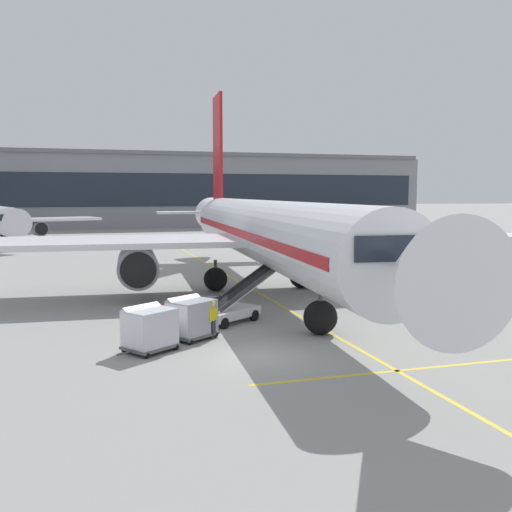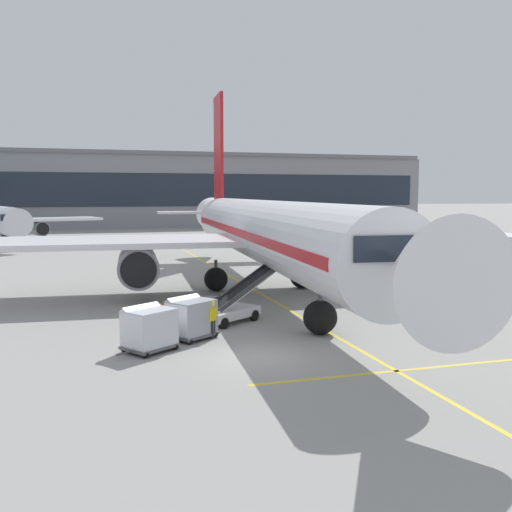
{
  "view_description": "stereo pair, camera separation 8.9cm",
  "coord_description": "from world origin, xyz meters",
  "px_view_note": "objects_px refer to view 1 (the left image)",
  "views": [
    {
      "loc": [
        -6.7,
        -21.65,
        6.57
      ],
      "look_at": [
        1.83,
        6.9,
        3.33
      ],
      "focal_mm": 40.43,
      "sensor_mm": 36.0,
      "label": 1
    },
    {
      "loc": [
        -6.61,
        -21.68,
        6.57
      ],
      "look_at": [
        1.83,
        6.9,
        3.33
      ],
      "focal_mm": 40.43,
      "sensor_mm": 36.0,
      "label": 2
    }
  ],
  "objects_px": {
    "belt_loader": "(232,306)",
    "parked_airplane": "(262,232)",
    "safety_cone_wingtip": "(179,305)",
    "ground_crew_by_loader": "(171,314)",
    "baggage_cart_lead": "(191,317)",
    "safety_cone_engine_keepout": "(162,309)",
    "baggage_cart_second": "(149,328)",
    "ground_crew_by_carts": "(213,317)"
  },
  "relations": [
    {
      "from": "baggage_cart_lead",
      "to": "ground_crew_by_loader",
      "type": "height_order",
      "value": "baggage_cart_lead"
    },
    {
      "from": "belt_loader",
      "to": "ground_crew_by_loader",
      "type": "height_order",
      "value": "belt_loader"
    },
    {
      "from": "ground_crew_by_loader",
      "to": "ground_crew_by_carts",
      "type": "bearing_deg",
      "value": -33.66
    },
    {
      "from": "safety_cone_engine_keepout",
      "to": "ground_crew_by_loader",
      "type": "bearing_deg",
      "value": -92.11
    },
    {
      "from": "belt_loader",
      "to": "safety_cone_wingtip",
      "type": "height_order",
      "value": "belt_loader"
    },
    {
      "from": "belt_loader",
      "to": "safety_cone_wingtip",
      "type": "distance_m",
      "value": 4.01
    },
    {
      "from": "baggage_cart_second",
      "to": "ground_crew_by_carts",
      "type": "bearing_deg",
      "value": 23.23
    },
    {
      "from": "baggage_cart_second",
      "to": "ground_crew_by_loader",
      "type": "relative_size",
      "value": 1.55
    },
    {
      "from": "parked_airplane",
      "to": "ground_crew_by_loader",
      "type": "relative_size",
      "value": 27.32
    },
    {
      "from": "baggage_cart_lead",
      "to": "safety_cone_engine_keepout",
      "type": "height_order",
      "value": "baggage_cart_lead"
    },
    {
      "from": "baggage_cart_second",
      "to": "ground_crew_by_loader",
      "type": "height_order",
      "value": "baggage_cart_second"
    },
    {
      "from": "ground_crew_by_carts",
      "to": "safety_cone_wingtip",
      "type": "relative_size",
      "value": 2.45
    },
    {
      "from": "baggage_cart_second",
      "to": "ground_crew_by_loader",
      "type": "xyz_separation_m",
      "value": [
        1.28,
        2.44,
        -0.0
      ]
    },
    {
      "from": "safety_cone_wingtip",
      "to": "ground_crew_by_loader",
      "type": "bearing_deg",
      "value": -102.62
    },
    {
      "from": "belt_loader",
      "to": "ground_crew_by_loader",
      "type": "distance_m",
      "value": 3.94
    },
    {
      "from": "baggage_cart_second",
      "to": "safety_cone_engine_keepout",
      "type": "bearing_deg",
      "value": 78.46
    },
    {
      "from": "parked_airplane",
      "to": "safety_cone_engine_keepout",
      "type": "distance_m",
      "value": 9.92
    },
    {
      "from": "safety_cone_wingtip",
      "to": "safety_cone_engine_keepout",
      "type": "bearing_deg",
      "value": -148.79
    },
    {
      "from": "safety_cone_engine_keepout",
      "to": "safety_cone_wingtip",
      "type": "relative_size",
      "value": 0.94
    },
    {
      "from": "parked_airplane",
      "to": "safety_cone_engine_keepout",
      "type": "height_order",
      "value": "parked_airplane"
    },
    {
      "from": "baggage_cart_lead",
      "to": "ground_crew_by_loader",
      "type": "xyz_separation_m",
      "value": [
        -0.77,
        0.88,
        -0.0
      ]
    },
    {
      "from": "belt_loader",
      "to": "baggage_cart_second",
      "type": "xyz_separation_m",
      "value": [
        -4.68,
        -4.43,
        0.18
      ]
    },
    {
      "from": "parked_airplane",
      "to": "safety_cone_engine_keepout",
      "type": "xyz_separation_m",
      "value": [
        -7.41,
        -5.45,
        -3.71
      ]
    },
    {
      "from": "ground_crew_by_loader",
      "to": "safety_cone_wingtip",
      "type": "bearing_deg",
      "value": 77.38
    },
    {
      "from": "parked_airplane",
      "to": "ground_crew_by_loader",
      "type": "bearing_deg",
      "value": -126.78
    },
    {
      "from": "baggage_cart_second",
      "to": "safety_cone_wingtip",
      "type": "xyz_separation_m",
      "value": [
        2.47,
        7.75,
        -0.65
      ]
    },
    {
      "from": "belt_loader",
      "to": "parked_airplane",
      "type": "bearing_deg",
      "value": 62.79
    },
    {
      "from": "ground_crew_by_carts",
      "to": "safety_cone_engine_keepout",
      "type": "xyz_separation_m",
      "value": [
        -1.55,
        5.84,
        -0.67
      ]
    },
    {
      "from": "baggage_cart_lead",
      "to": "ground_crew_by_carts",
      "type": "distance_m",
      "value": 1.0
    },
    {
      "from": "ground_crew_by_carts",
      "to": "safety_cone_wingtip",
      "type": "height_order",
      "value": "ground_crew_by_carts"
    },
    {
      "from": "ground_crew_by_carts",
      "to": "safety_cone_engine_keepout",
      "type": "height_order",
      "value": "ground_crew_by_carts"
    },
    {
      "from": "parked_airplane",
      "to": "belt_loader",
      "type": "height_order",
      "value": "parked_airplane"
    },
    {
      "from": "baggage_cart_second",
      "to": "safety_cone_wingtip",
      "type": "height_order",
      "value": "baggage_cart_second"
    },
    {
      "from": "parked_airplane",
      "to": "ground_crew_by_loader",
      "type": "height_order",
      "value": "parked_airplane"
    },
    {
      "from": "belt_loader",
      "to": "safety_cone_engine_keepout",
      "type": "xyz_separation_m",
      "value": [
        -3.22,
        2.7,
        -0.5
      ]
    },
    {
      "from": "baggage_cart_lead",
      "to": "safety_cone_wingtip",
      "type": "height_order",
      "value": "baggage_cart_lead"
    },
    {
      "from": "baggage_cart_second",
      "to": "safety_cone_wingtip",
      "type": "relative_size",
      "value": 3.8
    },
    {
      "from": "baggage_cart_lead",
      "to": "ground_crew_by_carts",
      "type": "bearing_deg",
      "value": -15.49
    },
    {
      "from": "safety_cone_wingtip",
      "to": "parked_airplane",
      "type": "bearing_deg",
      "value": 37.11
    },
    {
      "from": "baggage_cart_lead",
      "to": "baggage_cart_second",
      "type": "distance_m",
      "value": 2.58
    },
    {
      "from": "belt_loader",
      "to": "safety_cone_engine_keepout",
      "type": "bearing_deg",
      "value": 140.05
    },
    {
      "from": "belt_loader",
      "to": "ground_crew_by_carts",
      "type": "bearing_deg",
      "value": -117.93
    }
  ]
}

